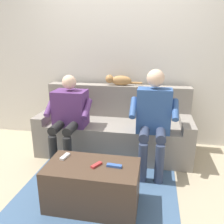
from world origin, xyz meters
name	(u,v)px	position (x,y,z in m)	size (l,w,h in m)	color
ground_plane	(103,179)	(0.00, 0.60, 0.00)	(8.00, 8.00, 0.00)	tan
back_wall	(120,62)	(0.00, -0.60, 1.21)	(4.42, 0.06, 2.42)	silver
couch	(115,129)	(0.00, -0.15, 0.32)	(2.04, 0.77, 0.90)	gray
coffee_table	(93,185)	(0.00, 1.03, 0.21)	(0.85, 0.47, 0.42)	#4C3828
person_left_seated	(154,116)	(-0.52, 0.24, 0.68)	(0.55, 0.54, 1.20)	#335693
person_right_seated	(69,113)	(0.52, 0.21, 0.63)	(0.56, 0.60, 1.10)	#5B3370
cat_on_backrest	(118,80)	(-0.01, -0.38, 0.97)	(0.52, 0.12, 0.15)	#B7844C
remote_white	(65,156)	(0.30, 0.93, 0.43)	(0.13, 0.04, 0.02)	white
remote_red	(96,165)	(-0.04, 1.03, 0.43)	(0.12, 0.04, 0.02)	#B73333
remote_blue	(114,166)	(-0.20, 1.02, 0.43)	(0.14, 0.04, 0.02)	#3860B7
floor_rug	(97,194)	(0.00, 0.88, 0.00)	(1.61, 1.85, 0.01)	#426084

